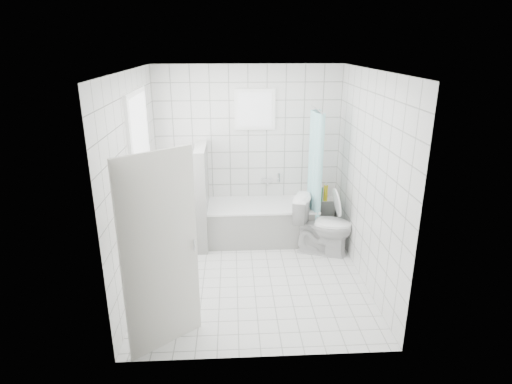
{
  "coord_description": "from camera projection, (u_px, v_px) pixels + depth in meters",
  "views": [
    {
      "loc": [
        -0.24,
        -4.88,
        2.9
      ],
      "look_at": [
        0.05,
        0.35,
        1.05
      ],
      "focal_mm": 30.0,
      "sensor_mm": 36.0,
      "label": 1
    }
  ],
  "objects": [
    {
      "name": "partition_wall",
      "position": [
        203.0,
        196.0,
        6.3
      ],
      "size": [
        0.15,
        0.85,
        1.5
      ],
      "primitive_type": "cube",
      "color": "white",
      "rests_on": "ground"
    },
    {
      "name": "curtain_rod",
      "position": [
        317.0,
        109.0,
        5.99
      ],
      "size": [
        0.02,
        0.8,
        0.02
      ],
      "primitive_type": "cylinder",
      "rotation": [
        1.57,
        0.0,
        0.0
      ],
      "color": "silver",
      "rests_on": "wall_back"
    },
    {
      "name": "window_left",
      "position": [
        142.0,
        153.0,
        5.25
      ],
      "size": [
        0.01,
        0.9,
        1.4
      ],
      "primitive_type": "cube",
      "color": "white",
      "rests_on": "wall_left"
    },
    {
      "name": "bathtub",
      "position": [
        262.0,
        222.0,
        6.55
      ],
      "size": [
        1.64,
        0.77,
        0.58
      ],
      "color": "white",
      "rests_on": "ground"
    },
    {
      "name": "tiled_ledge",
      "position": [
        320.0,
        215.0,
        6.84
      ],
      "size": [
        0.4,
        0.24,
        0.55
      ],
      "primitive_type": "cube",
      "color": "white",
      "rests_on": "ground"
    },
    {
      "name": "window_sill",
      "position": [
        151.0,
        209.0,
        5.5
      ],
      "size": [
        0.18,
        1.02,
        0.08
      ],
      "primitive_type": "cube",
      "color": "white",
      "rests_on": "wall_left"
    },
    {
      "name": "ground",
      "position": [
        253.0,
        277.0,
        5.57
      ],
      "size": [
        3.0,
        3.0,
        0.0
      ],
      "primitive_type": "plane",
      "color": "white",
      "rests_on": "ground"
    },
    {
      "name": "ledge_bottles",
      "position": [
        321.0,
        193.0,
        6.67
      ],
      "size": [
        0.18,
        0.19,
        0.25
      ],
      "color": "yellow",
      "rests_on": "tiled_ledge"
    },
    {
      "name": "wall_left",
      "position": [
        135.0,
        184.0,
        5.07
      ],
      "size": [
        0.02,
        3.0,
        2.6
      ],
      "primitive_type": "cube",
      "color": "white",
      "rests_on": "ground"
    },
    {
      "name": "wall_back",
      "position": [
        248.0,
        152.0,
        6.55
      ],
      "size": [
        2.8,
        0.02,
        2.6
      ],
      "primitive_type": "cube",
      "color": "white",
      "rests_on": "ground"
    },
    {
      "name": "door",
      "position": [
        161.0,
        254.0,
        4.03
      ],
      "size": [
        0.65,
        0.53,
        2.0
      ],
      "primitive_type": "cube",
      "rotation": [
        0.0,
        0.0,
        -0.89
      ],
      "color": "silver",
      "rests_on": "ground"
    },
    {
      "name": "toilet",
      "position": [
        323.0,
        225.0,
        6.1
      ],
      "size": [
        0.93,
        0.72,
        0.84
      ],
      "primitive_type": "imported",
      "rotation": [
        0.0,
        0.0,
        1.23
      ],
      "color": "white",
      "rests_on": "ground"
    },
    {
      "name": "tub_faucet",
      "position": [
        267.0,
        180.0,
        6.68
      ],
      "size": [
        0.18,
        0.06,
        0.06
      ],
      "primitive_type": "cube",
      "color": "silver",
      "rests_on": "wall_back"
    },
    {
      "name": "ceiling",
      "position": [
        253.0,
        70.0,
        4.71
      ],
      "size": [
        3.0,
        3.0,
        0.0
      ],
      "primitive_type": "plane",
      "rotation": [
        3.14,
        0.0,
        0.0
      ],
      "color": "white",
      "rests_on": "ground"
    },
    {
      "name": "wall_front",
      "position": [
        262.0,
        235.0,
        3.73
      ],
      "size": [
        2.8,
        0.02,
        2.6
      ],
      "primitive_type": "cube",
      "color": "white",
      "rests_on": "ground"
    },
    {
      "name": "sill_bottles",
      "position": [
        150.0,
        197.0,
        5.42
      ],
      "size": [
        0.13,
        0.74,
        0.3
      ],
      "color": "white",
      "rests_on": "window_sill"
    },
    {
      "name": "wall_right",
      "position": [
        368.0,
        180.0,
        5.22
      ],
      "size": [
        0.02,
        3.0,
        2.6
      ],
      "primitive_type": "cube",
      "color": "white",
      "rests_on": "ground"
    },
    {
      "name": "window_back",
      "position": [
        255.0,
        110.0,
        6.3
      ],
      "size": [
        0.5,
        0.01,
        0.5
      ],
      "primitive_type": "cube",
      "color": "white",
      "rests_on": "wall_back"
    },
    {
      "name": "shower_curtain",
      "position": [
        315.0,
        173.0,
        6.17
      ],
      "size": [
        0.14,
        0.48,
        1.78
      ],
      "primitive_type": null,
      "color": "#42C4C2",
      "rests_on": "curtain_rod"
    }
  ]
}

